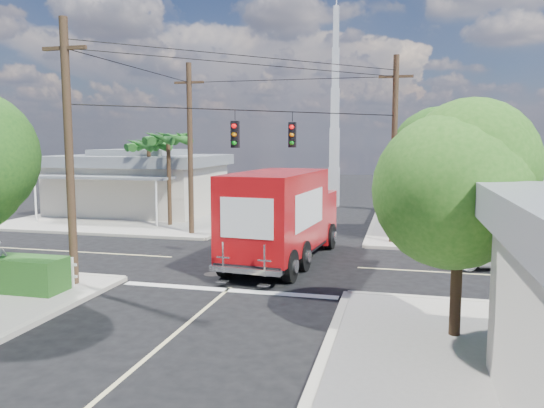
% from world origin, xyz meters
% --- Properties ---
extents(ground, '(120.00, 120.00, 0.00)m').
position_xyz_m(ground, '(0.00, 0.00, 0.00)').
color(ground, black).
rests_on(ground, ground).
extents(sidewalk_ne, '(14.12, 14.12, 0.14)m').
position_xyz_m(sidewalk_ne, '(10.88, 10.88, 0.07)').
color(sidewalk_ne, '#9B968C').
rests_on(sidewalk_ne, ground).
extents(sidewalk_nw, '(14.12, 14.12, 0.14)m').
position_xyz_m(sidewalk_nw, '(-10.88, 10.88, 0.07)').
color(sidewalk_nw, '#9B968C').
rests_on(sidewalk_nw, ground).
extents(road_markings, '(32.00, 32.00, 0.01)m').
position_xyz_m(road_markings, '(0.00, -1.47, 0.01)').
color(road_markings, beige).
rests_on(road_markings, ground).
extents(building_ne, '(11.80, 10.20, 4.50)m').
position_xyz_m(building_ne, '(12.50, 11.97, 2.32)').
color(building_ne, beige).
rests_on(building_ne, sidewalk_ne).
extents(building_nw, '(10.80, 10.20, 4.30)m').
position_xyz_m(building_nw, '(-12.00, 12.46, 2.22)').
color(building_nw, beige).
rests_on(building_nw, sidewalk_nw).
extents(radio_tower, '(0.80, 0.80, 17.00)m').
position_xyz_m(radio_tower, '(0.50, 20.00, 5.64)').
color(radio_tower, silver).
rests_on(radio_tower, ground).
extents(tree_ne_front, '(4.21, 4.14, 6.66)m').
position_xyz_m(tree_ne_front, '(7.21, 6.76, 4.77)').
color(tree_ne_front, '#422D1C').
rests_on(tree_ne_front, sidewalk_ne).
extents(tree_ne_back, '(3.77, 3.66, 5.82)m').
position_xyz_m(tree_ne_back, '(9.81, 8.96, 4.19)').
color(tree_ne_back, '#422D1C').
rests_on(tree_ne_back, sidewalk_ne).
extents(tree_se, '(3.67, 3.54, 5.62)m').
position_xyz_m(tree_se, '(7.01, -7.24, 4.04)').
color(tree_se, '#422D1C').
rests_on(tree_se, sidewalk_se).
extents(palm_nw_front, '(3.01, 3.08, 5.59)m').
position_xyz_m(palm_nw_front, '(-7.50, 7.50, 5.04)').
color(palm_nw_front, '#422D1C').
rests_on(palm_nw_front, sidewalk_nw).
extents(palm_nw_back, '(3.01, 3.08, 5.19)m').
position_xyz_m(palm_nw_back, '(-9.50, 9.00, 4.67)').
color(palm_nw_back, '#422D1C').
rests_on(palm_nw_back, sidewalk_nw).
extents(utility_poles, '(12.00, 10.68, 9.00)m').
position_xyz_m(utility_poles, '(-1.58, 1.60, 4.67)').
color(utility_poles, '#473321').
rests_on(utility_poles, ground).
extents(picket_fence, '(5.94, 0.06, 1.00)m').
position_xyz_m(picket_fence, '(-7.80, -5.60, 0.68)').
color(picket_fence, silver).
rests_on(picket_fence, sidewalk_sw).
extents(vending_boxes, '(1.90, 0.50, 1.10)m').
position_xyz_m(vending_boxes, '(6.50, 6.20, 0.69)').
color(vending_boxes, red).
rests_on(vending_boxes, sidewalk_ne).
extents(delivery_truck, '(3.52, 8.94, 3.78)m').
position_xyz_m(delivery_truck, '(0.88, 0.25, 1.92)').
color(delivery_truck, black).
rests_on(delivery_truck, ground).
extents(parked_car, '(5.40, 3.14, 1.41)m').
position_xyz_m(parked_car, '(9.74, 1.66, 0.71)').
color(parked_car, silver).
rests_on(parked_car, ground).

